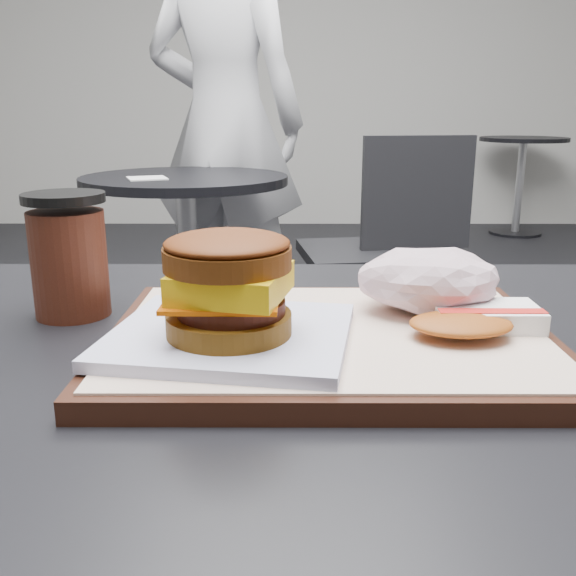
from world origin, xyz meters
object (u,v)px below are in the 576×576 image
at_px(crumpled_wrapper, 429,280).
at_px(patron, 225,123).
at_px(hash_brown, 475,319).
at_px(serving_tray, 330,340).
at_px(neighbor_table, 187,234).
at_px(neighbor_chair, 381,240).
at_px(customer_table, 282,521).
at_px(breakfast_sandwich, 229,297).
at_px(coffee_cup, 69,258).

bearing_deg(crumpled_wrapper, patron, 100.62).
bearing_deg(hash_brown, serving_tray, 177.59).
xyz_separation_m(hash_brown, neighbor_table, (-0.52, 1.67, -0.25)).
distance_m(neighbor_table, patron, 0.63).
bearing_deg(neighbor_chair, neighbor_table, -173.14).
xyz_separation_m(serving_tray, neighbor_chair, (0.29, 1.75, -0.27)).
relative_size(customer_table, neighbor_table, 1.07).
xyz_separation_m(crumpled_wrapper, neighbor_table, (-0.49, 1.61, -0.27)).
bearing_deg(customer_table, patron, 96.87).
bearing_deg(neighbor_table, serving_tray, -76.75).
height_order(serving_tray, neighbor_chair, neighbor_chair).
height_order(breakfast_sandwich, coffee_cup, coffee_cup).
distance_m(customer_table, breakfast_sandwich, 0.25).
distance_m(breakfast_sandwich, neighbor_table, 1.75).
xyz_separation_m(customer_table, hash_brown, (0.17, -0.02, 0.22)).
distance_m(serving_tray, breakfast_sandwich, 0.10).
bearing_deg(neighbor_chair, serving_tray, -99.51).
height_order(customer_table, hash_brown, hash_brown).
relative_size(coffee_cup, patron, 0.07).
bearing_deg(patron, neighbor_table, 97.31).
xyz_separation_m(customer_table, coffee_cup, (-0.21, 0.08, 0.24)).
relative_size(customer_table, breakfast_sandwich, 3.74).
xyz_separation_m(neighbor_chair, patron, (-0.60, 0.42, 0.40)).
distance_m(customer_table, hash_brown, 0.27).
bearing_deg(crumpled_wrapper, customer_table, -165.57).
relative_size(customer_table, hash_brown, 6.69).
bearing_deg(patron, serving_tray, 115.45).
bearing_deg(patron, neighbor_chair, 162.28).
distance_m(hash_brown, neighbor_chair, 1.79).
distance_m(customer_table, serving_tray, 0.20).
bearing_deg(breakfast_sandwich, serving_tray, 23.88).
xyz_separation_m(customer_table, serving_tray, (0.04, -0.02, 0.20)).
bearing_deg(breakfast_sandwich, customer_table, 53.63).
relative_size(neighbor_table, neighbor_chair, 0.85).
bearing_deg(patron, hash_brown, 118.58).
distance_m(serving_tray, coffee_cup, 0.28).
bearing_deg(serving_tray, hash_brown, -2.41).
distance_m(customer_table, coffee_cup, 0.33).
xyz_separation_m(breakfast_sandwich, neighbor_table, (-0.31, 1.70, -0.28)).
distance_m(hash_brown, patron, 2.22).
bearing_deg(patron, customer_table, 114.40).
distance_m(serving_tray, patron, 2.20).
relative_size(serving_tray, neighbor_table, 0.51).
distance_m(breakfast_sandwich, hash_brown, 0.21).
xyz_separation_m(coffee_cup, neighbor_chair, (0.55, 1.65, -0.32)).
height_order(coffee_cup, neighbor_chair, coffee_cup).
bearing_deg(customer_table, coffee_cup, 158.98).
height_order(crumpled_wrapper, neighbor_chair, neighbor_chair).
bearing_deg(customer_table, hash_brown, -7.89).
bearing_deg(customer_table, neighbor_table, 101.98).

